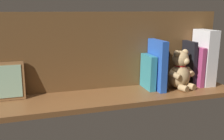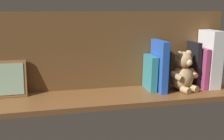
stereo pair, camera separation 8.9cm
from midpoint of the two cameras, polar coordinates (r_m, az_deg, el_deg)
The scene contains 10 objects.
ground_plane at distance 114.18cm, azimuth 2.24°, elevation -6.07°, with size 117.21×25.91×2.20cm, color brown.
shelf_back_panel at distance 119.46cm, azimuth 1.06°, elevation 4.37°, with size 117.21×1.50×36.30cm, color brown.
dictionary_thick_white at distance 133.17cm, azimuth 23.05°, elevation 2.33°, with size 6.00×13.66×27.58cm, color white.
book_0 at distance 131.51cm, azimuth 21.16°, elevation 0.55°, with size 2.11×13.44×19.43cm, color #B23F72.
book_1 at distance 130.94cm, azimuth 19.90°, elevation 1.20°, with size 1.98×10.67×22.06cm, color black.
teddy_bear at distance 123.65cm, azimuth 17.86°, elevation -0.65°, with size 14.50×14.24×18.82cm.
book_2 at distance 122.72cm, azimuth 13.64°, elevation 0.04°, with size 1.47×12.68×18.70cm, color black.
book_3 at distance 119.81cm, azimuth 12.71°, elevation 0.95°, with size 3.09×15.29×23.53cm, color blue.
book_4 at distance 120.55cm, azimuth 10.71°, elevation -0.62°, with size 3.02×12.14×16.40cm, color teal.
picture_frame_leaning at distance 116.10cm, azimuth -20.34°, elevation -1.94°, with size 14.67×4.87×16.10cm.
Camera 2 is at (22.43, 105.23, 37.36)cm, focal length 40.31 mm.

